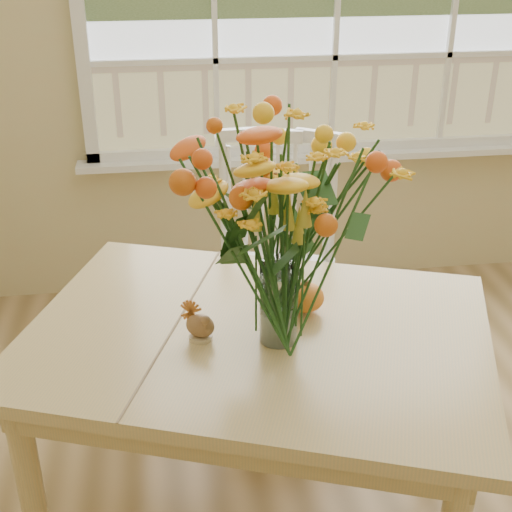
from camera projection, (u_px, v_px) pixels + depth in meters
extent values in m
cube|color=#D7C089|center=(335.00, 11.00, 3.08)|extent=(4.00, 0.02, 2.70)
cube|color=white|center=(332.00, 156.00, 3.31)|extent=(2.42, 0.12, 0.03)
cube|color=tan|center=(257.00, 335.00, 1.93)|extent=(1.52, 1.30, 0.04)
cube|color=tan|center=(257.00, 356.00, 1.96)|extent=(1.36, 1.15, 0.10)
cylinder|color=tan|center=(31.00, 491.00, 1.86)|extent=(0.07, 0.07, 0.65)
cylinder|color=tan|center=(131.00, 344.00, 2.51)|extent=(0.07, 0.07, 0.65)
cylinder|color=tan|center=(439.00, 382.00, 2.30)|extent=(0.07, 0.07, 0.65)
cube|color=white|center=(273.00, 284.00, 2.60)|extent=(0.56, 0.54, 0.05)
cube|color=white|center=(278.00, 202.00, 2.64)|extent=(0.46, 0.15, 0.53)
cylinder|color=white|center=(221.00, 361.00, 2.57)|extent=(0.04, 0.04, 0.45)
cylinder|color=white|center=(233.00, 315.00, 2.87)|extent=(0.04, 0.04, 0.45)
cylinder|color=white|center=(317.00, 367.00, 2.54)|extent=(0.04, 0.04, 0.45)
cylinder|color=white|center=(319.00, 319.00, 2.84)|extent=(0.04, 0.04, 0.45)
cylinder|color=white|center=(279.00, 302.00, 1.82)|extent=(0.10, 0.10, 0.24)
ellipsoid|color=#C46917|center=(306.00, 299.00, 1.99)|extent=(0.11, 0.11, 0.08)
cylinder|color=#CCB78C|center=(201.00, 337.00, 1.88)|extent=(0.06, 0.06, 0.01)
ellipsoid|color=brown|center=(200.00, 326.00, 1.86)|extent=(0.10, 0.09, 0.07)
ellipsoid|color=#38160F|center=(275.00, 283.00, 2.09)|extent=(0.09, 0.09, 0.08)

